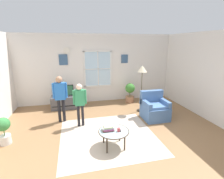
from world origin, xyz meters
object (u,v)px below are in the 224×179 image
at_px(coffee_table, 114,132).
at_px(cup, 119,130).
at_px(remote_near_books, 119,130).
at_px(person_green_shirt, 80,100).
at_px(book_stack, 108,128).
at_px(tv_stand, 66,102).
at_px(potted_plant_corner, 4,129).
at_px(remote_near_cup, 110,129).
at_px(person_blue_shirt, 60,94).
at_px(potted_plant_by_window, 130,92).
at_px(armchair, 154,109).
at_px(floor_lamp, 142,73).
at_px(television, 65,90).

height_order(coffee_table, cup, cup).
relative_size(remote_near_books, person_green_shirt, 0.11).
distance_m(coffee_table, book_stack, 0.15).
relative_size(tv_stand, potted_plant_corner, 1.51).
distance_m(book_stack, remote_near_cup, 0.09).
xyz_separation_m(remote_near_cup, person_blue_shirt, (-1.19, 1.56, 0.48)).
height_order(book_stack, potted_plant_corner, potted_plant_corner).
bearing_deg(cup, potted_plant_by_window, 66.22).
xyz_separation_m(armchair, floor_lamp, (-0.19, 0.68, 1.04)).
height_order(cup, remote_near_cup, cup).
bearing_deg(remote_near_cup, coffee_table, -61.62).
height_order(person_green_shirt, person_blue_shirt, person_blue_shirt).
height_order(person_blue_shirt, floor_lamp, floor_lamp).
bearing_deg(remote_near_cup, television, 112.43).
bearing_deg(television, floor_lamp, -18.59).
bearing_deg(person_blue_shirt, armchair, -8.76).
relative_size(coffee_table, cup, 8.66).
height_order(remote_near_books, person_blue_shirt, person_blue_shirt).
bearing_deg(potted_plant_corner, coffee_table, -15.87).
distance_m(tv_stand, remote_near_cup, 2.91).
bearing_deg(person_green_shirt, cup, -58.45).
xyz_separation_m(armchair, coffee_table, (-1.65, -1.22, 0.06)).
relative_size(tv_stand, floor_lamp, 0.63).
distance_m(tv_stand, remote_near_books, 3.09).
bearing_deg(television, coffee_table, -67.34).
bearing_deg(remote_near_cup, tv_stand, 112.41).
bearing_deg(armchair, tv_stand, 150.92).
bearing_deg(tv_stand, remote_near_cup, -67.59).
bearing_deg(floor_lamp, tv_stand, 161.35).
xyz_separation_m(tv_stand, potted_plant_by_window, (2.56, 0.11, 0.20)).
bearing_deg(armchair, coffee_table, -143.61).
height_order(remote_near_books, person_green_shirt, person_green_shirt).
relative_size(armchair, remote_near_books, 6.21).
xyz_separation_m(television, coffee_table, (1.16, -2.78, -0.31)).
bearing_deg(armchair, person_green_shirt, 179.43).
height_order(cup, person_blue_shirt, person_blue_shirt).
relative_size(coffee_table, book_stack, 2.59).
xyz_separation_m(remote_near_books, remote_near_cup, (-0.19, 0.12, 0.00)).
bearing_deg(coffee_table, tv_stand, 112.64).
height_order(coffee_table, person_blue_shirt, person_blue_shirt).
height_order(book_stack, floor_lamp, floor_lamp).
xyz_separation_m(remote_near_cup, potted_plant_by_window, (1.46, 2.79, 0.02)).
xyz_separation_m(cup, potted_plant_corner, (-2.63, 0.77, -0.06)).
height_order(television, remote_near_cup, television).
height_order(television, remote_near_books, television).
relative_size(potted_plant_corner, floor_lamp, 0.41).
relative_size(television, potted_plant_by_window, 0.79).
xyz_separation_m(tv_stand, cup, (1.27, -2.84, 0.22)).
bearing_deg(book_stack, remote_near_cup, 38.15).
bearing_deg(remote_near_books, potted_plant_by_window, 66.40).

